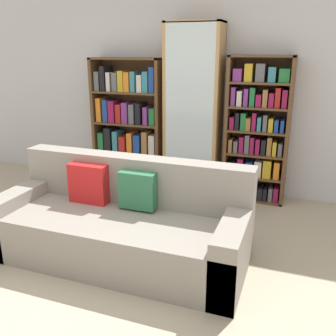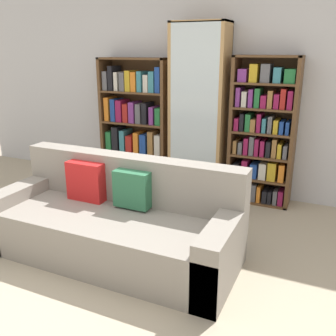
{
  "view_description": "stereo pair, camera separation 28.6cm",
  "coord_description": "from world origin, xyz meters",
  "px_view_note": "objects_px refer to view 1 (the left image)",
  "views": [
    {
      "loc": [
        1.39,
        -1.94,
        1.75
      ],
      "look_at": [
        0.13,
        1.52,
        0.58
      ],
      "focal_mm": 40.0,
      "sensor_mm": 36.0,
      "label": 1
    },
    {
      "loc": [
        1.66,
        -1.83,
        1.75
      ],
      "look_at": [
        0.13,
        1.52,
        0.58
      ],
      "focal_mm": 40.0,
      "sensor_mm": 36.0,
      "label": 2
    }
  ],
  "objects_px": {
    "bookshelf_right": "(257,133)",
    "bookshelf_left": "(129,126)",
    "wine_bottle": "(226,204)",
    "couch": "(121,225)",
    "display_cabinet": "(193,112)"
  },
  "relations": [
    {
      "from": "bookshelf_right",
      "to": "bookshelf_left",
      "type": "bearing_deg",
      "value": -180.0
    },
    {
      "from": "bookshelf_left",
      "to": "wine_bottle",
      "type": "xyz_separation_m",
      "value": [
        1.46,
        -0.68,
        -0.62
      ]
    },
    {
      "from": "bookshelf_right",
      "to": "wine_bottle",
      "type": "height_order",
      "value": "bookshelf_right"
    },
    {
      "from": "couch",
      "to": "wine_bottle",
      "type": "bearing_deg",
      "value": 56.66
    },
    {
      "from": "couch",
      "to": "display_cabinet",
      "type": "relative_size",
      "value": 1.05
    },
    {
      "from": "bookshelf_right",
      "to": "display_cabinet",
      "type": "bearing_deg",
      "value": -178.86
    },
    {
      "from": "couch",
      "to": "bookshelf_left",
      "type": "distance_m",
      "value": 1.97
    },
    {
      "from": "bookshelf_left",
      "to": "bookshelf_right",
      "type": "height_order",
      "value": "bookshelf_right"
    },
    {
      "from": "display_cabinet",
      "to": "wine_bottle",
      "type": "xyz_separation_m",
      "value": [
        0.58,
        -0.66,
        -0.86
      ]
    },
    {
      "from": "couch",
      "to": "bookshelf_right",
      "type": "height_order",
      "value": "bookshelf_right"
    },
    {
      "from": "bookshelf_left",
      "to": "display_cabinet",
      "type": "height_order",
      "value": "display_cabinet"
    },
    {
      "from": "bookshelf_left",
      "to": "bookshelf_right",
      "type": "xyz_separation_m",
      "value": [
        1.65,
        0.0,
        0.04
      ]
    },
    {
      "from": "display_cabinet",
      "to": "bookshelf_right",
      "type": "relative_size",
      "value": 1.22
    },
    {
      "from": "couch",
      "to": "bookshelf_left",
      "type": "height_order",
      "value": "bookshelf_left"
    },
    {
      "from": "bookshelf_left",
      "to": "display_cabinet",
      "type": "relative_size",
      "value": 0.8
    }
  ]
}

